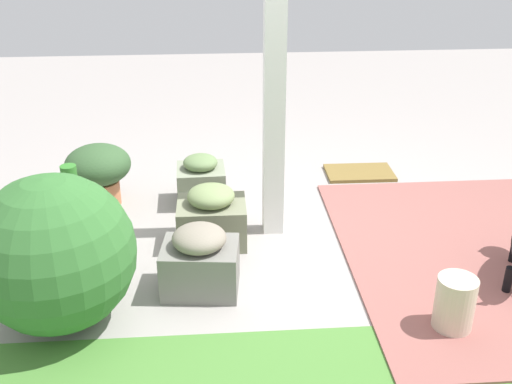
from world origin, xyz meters
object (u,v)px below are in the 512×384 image
at_px(stone_planter_mid, 200,261).
at_px(terracotta_pot_tall, 74,211).
at_px(stone_planter_near, 212,217).
at_px(doormat, 359,173).
at_px(ceramic_urn, 455,304).
at_px(round_shrub, 55,254).
at_px(porch_pillar, 274,87).
at_px(stone_planter_nearest, 201,181).
at_px(terracotta_pot_broad, 98,170).

bearing_deg(stone_planter_mid, terracotta_pot_tall, -39.91).
bearing_deg(stone_planter_near, doormat, -140.30).
xyz_separation_m(stone_planter_near, doormat, (-1.32, -1.09, -0.18)).
distance_m(stone_planter_near, ceramic_urn, 1.73).
xyz_separation_m(stone_planter_mid, round_shrub, (0.79, 0.26, 0.24)).
distance_m(porch_pillar, ceramic_urn, 1.78).
bearing_deg(stone_planter_mid, round_shrub, 18.19).
bearing_deg(stone_planter_nearest, stone_planter_mid, 90.06).
bearing_deg(terracotta_pot_broad, doormat, -168.91).
bearing_deg(stone_planter_nearest, porch_pillar, 136.16).
bearing_deg(porch_pillar, round_shrub, 37.33).
relative_size(terracotta_pot_tall, doormat, 0.93).
relative_size(stone_planter_nearest, round_shrub, 0.45).
bearing_deg(stone_planter_mid, terracotta_pot_broad, -57.58).
xyz_separation_m(round_shrub, terracotta_pot_tall, (0.12, -1.01, -0.25)).
xyz_separation_m(ceramic_urn, doormat, (0.02, -2.19, -0.15)).
relative_size(stone_planter_mid, terracotta_pot_broad, 0.97).
bearing_deg(stone_planter_near, terracotta_pot_tall, -9.42).
bearing_deg(ceramic_urn, stone_planter_near, -39.16).
relative_size(stone_planter_near, terracotta_pot_broad, 0.94).
distance_m(stone_planter_nearest, stone_planter_mid, 1.24).
bearing_deg(terracotta_pot_broad, ceramic_urn, 141.60).
distance_m(porch_pillar, stone_planter_near, 1.00).
bearing_deg(terracotta_pot_broad, stone_planter_nearest, 178.93).
xyz_separation_m(porch_pillar, terracotta_pot_tall, (1.42, -0.02, -0.88)).
bearing_deg(doormat, terracotta_pot_broad, 11.09).
bearing_deg(doormat, porch_pillar, 47.36).
height_order(porch_pillar, stone_planter_nearest, porch_pillar).
distance_m(stone_planter_nearest, terracotta_pot_broad, 0.80).
bearing_deg(round_shrub, stone_planter_nearest, -117.64).
bearing_deg(porch_pillar, terracotta_pot_tall, -0.63).
bearing_deg(round_shrub, ceramic_urn, 173.75).
height_order(porch_pillar, stone_planter_mid, porch_pillar).
height_order(stone_planter_nearest, round_shrub, round_shrub).
height_order(round_shrub, ceramic_urn, round_shrub).
xyz_separation_m(stone_planter_mid, doormat, (-1.39, -1.69, -0.19)).
height_order(porch_pillar, doormat, porch_pillar).
distance_m(stone_planter_nearest, ceramic_urn, 2.25).
bearing_deg(doormat, stone_planter_mid, 50.43).
relative_size(stone_planter_mid, terracotta_pot_tall, 0.91).
relative_size(terracotta_pot_broad, terracotta_pot_tall, 0.93).
height_order(stone_planter_mid, terracotta_pot_tall, terracotta_pot_tall).
distance_m(terracotta_pot_broad, terracotta_pot_tall, 0.52).
bearing_deg(terracotta_pot_broad, terracotta_pot_tall, 78.21).
distance_m(stone_planter_near, terracotta_pot_tall, 0.99).
height_order(terracotta_pot_broad, ceramic_urn, terracotta_pot_broad).
distance_m(stone_planter_near, doormat, 1.72).
relative_size(stone_planter_nearest, doormat, 0.68).
xyz_separation_m(porch_pillar, round_shrub, (1.31, 1.00, -0.63)).
relative_size(porch_pillar, stone_planter_mid, 4.33).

